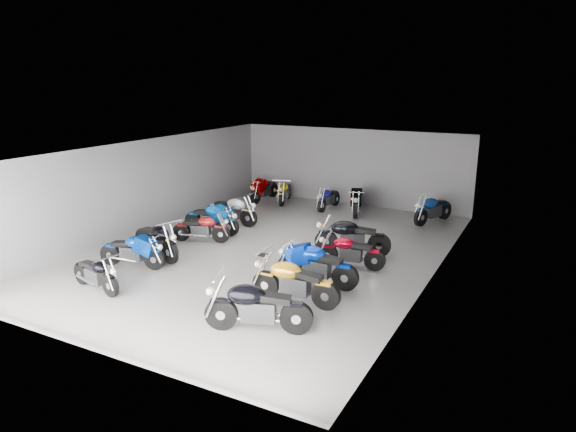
% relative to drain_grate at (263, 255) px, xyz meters
% --- Properties ---
extents(ground, '(14.00, 14.00, 0.00)m').
position_rel_drain_grate_xyz_m(ground, '(0.00, 0.50, -0.01)').
color(ground, gray).
rests_on(ground, ground).
extents(wall_back, '(10.00, 0.10, 3.20)m').
position_rel_drain_grate_xyz_m(wall_back, '(0.00, 7.50, 1.59)').
color(wall_back, slate).
rests_on(wall_back, ground).
extents(wall_left, '(0.10, 14.00, 3.20)m').
position_rel_drain_grate_xyz_m(wall_left, '(-5.00, 0.50, 1.59)').
color(wall_left, slate).
rests_on(wall_left, ground).
extents(wall_right, '(0.10, 14.00, 3.20)m').
position_rel_drain_grate_xyz_m(wall_right, '(5.00, 0.50, 1.59)').
color(wall_right, slate).
rests_on(wall_right, ground).
extents(ceiling, '(10.00, 14.00, 0.04)m').
position_rel_drain_grate_xyz_m(ceiling, '(0.00, 0.50, 3.21)').
color(ceiling, black).
rests_on(ceiling, wall_back).
extents(drain_grate, '(0.32, 0.32, 0.01)m').
position_rel_drain_grate_xyz_m(drain_grate, '(0.00, 0.00, 0.00)').
color(drain_grate, black).
rests_on(drain_grate, ground).
extents(motorcycle_left_a, '(1.88, 0.52, 0.83)m').
position_rel_drain_grate_xyz_m(motorcycle_left_a, '(-2.38, -4.28, 0.45)').
color(motorcycle_left_a, black).
rests_on(motorcycle_left_a, ground).
extents(motorcycle_left_b, '(2.03, 0.57, 0.90)m').
position_rel_drain_grate_xyz_m(motorcycle_left_b, '(-2.74, -2.62, 0.49)').
color(motorcycle_left_b, black).
rests_on(motorcycle_left_b, ground).
extents(motorcycle_left_c, '(2.20, 0.84, 1.00)m').
position_rel_drain_grate_xyz_m(motorcycle_left_c, '(-2.72, -1.65, 0.54)').
color(motorcycle_left_c, black).
rests_on(motorcycle_left_c, ground).
extents(motorcycle_left_d, '(1.88, 0.77, 0.86)m').
position_rel_drain_grate_xyz_m(motorcycle_left_d, '(-2.44, 0.20, 0.46)').
color(motorcycle_left_d, black).
rests_on(motorcycle_left_d, ground).
extents(motorcycle_left_e, '(2.19, 0.43, 0.96)m').
position_rel_drain_grate_xyz_m(motorcycle_left_e, '(-2.71, 1.14, 0.52)').
color(motorcycle_left_e, black).
rests_on(motorcycle_left_e, ground).
extents(motorcycle_left_f, '(2.22, 0.44, 0.98)m').
position_rel_drain_grate_xyz_m(motorcycle_left_f, '(-2.75, 2.44, 0.53)').
color(motorcycle_left_f, black).
rests_on(motorcycle_left_f, ground).
extents(motorcycle_right_a, '(2.23, 0.99, 1.03)m').
position_rel_drain_grate_xyz_m(motorcycle_right_a, '(2.37, -4.26, 0.55)').
color(motorcycle_right_a, black).
rests_on(motorcycle_right_a, ground).
extents(motorcycle_right_b, '(2.27, 0.47, 1.00)m').
position_rel_drain_grate_xyz_m(motorcycle_right_b, '(2.43, -2.64, 0.54)').
color(motorcycle_right_b, black).
rests_on(motorcycle_right_b, ground).
extents(motorcycle_right_c, '(2.28, 0.46, 1.00)m').
position_rel_drain_grate_xyz_m(motorcycle_right_c, '(2.41, -1.37, 0.54)').
color(motorcycle_right_c, black).
rests_on(motorcycle_right_c, ground).
extents(motorcycle_right_d, '(1.97, 0.47, 0.87)m').
position_rel_drain_grate_xyz_m(motorcycle_right_d, '(2.74, 0.26, 0.47)').
color(motorcycle_right_d, black).
rests_on(motorcycle_right_d, ground).
extents(motorcycle_right_e, '(2.30, 0.76, 1.03)m').
position_rel_drain_grate_xyz_m(motorcycle_right_e, '(2.37, 1.33, 0.55)').
color(motorcycle_right_e, black).
rests_on(motorcycle_right_e, ground).
extents(motorcycle_back_a, '(0.42, 2.15, 0.95)m').
position_rel_drain_grate_xyz_m(motorcycle_back_a, '(-3.61, 6.27, 0.51)').
color(motorcycle_back_a, black).
rests_on(motorcycle_back_a, ground).
extents(motorcycle_back_b, '(0.73, 2.00, 0.90)m').
position_rel_drain_grate_xyz_m(motorcycle_back_b, '(-2.61, 6.32, 0.49)').
color(motorcycle_back_b, black).
rests_on(motorcycle_back_b, ground).
extents(motorcycle_back_c, '(0.39, 1.93, 0.85)m').
position_rel_drain_grate_xyz_m(motorcycle_back_c, '(-0.49, 6.19, 0.46)').
color(motorcycle_back_c, black).
rests_on(motorcycle_back_c, ground).
extents(motorcycle_back_d, '(0.82, 2.24, 1.01)m').
position_rel_drain_grate_xyz_m(motorcycle_back_d, '(0.79, 6.06, 0.54)').
color(motorcycle_back_d, black).
rests_on(motorcycle_back_d, ground).
extents(motorcycle_back_f, '(0.96, 2.08, 0.96)m').
position_rel_drain_grate_xyz_m(motorcycle_back_f, '(3.78, 6.09, 0.52)').
color(motorcycle_back_f, black).
rests_on(motorcycle_back_f, ground).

